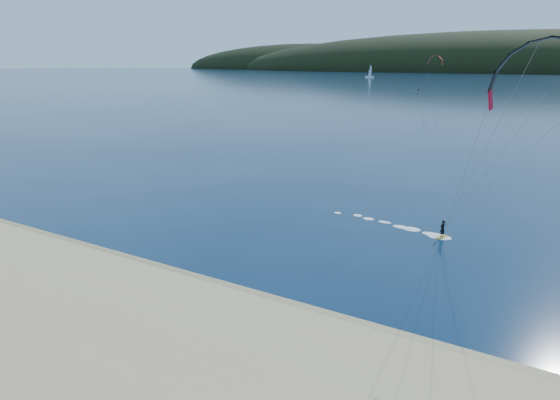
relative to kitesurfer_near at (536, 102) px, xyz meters
The scene contains 6 objects.
ground 25.90m from the kitesurfer_near, 137.55° to the right, with size 1800.00×1800.00×0.00m, color #081F3E.
wet_sand 23.46m from the kitesurfer_near, 147.00° to the right, with size 220.00×2.50×0.10m.
headland 730.06m from the kitesurfer_near, 91.28° to the left, with size 1200.00×310.00×140.00m.
kitesurfer_near is the anchor object (origin of this frame).
kitesurfer_far 196.90m from the kitesurfer_near, 103.41° to the left, with size 11.80×6.51×15.54m.
sailboat 406.91m from the kitesurfer_near, 110.29° to the left, with size 8.41×5.19×11.70m.
Camera 1 is at (17.46, -16.90, 14.37)m, focal length 29.50 mm.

